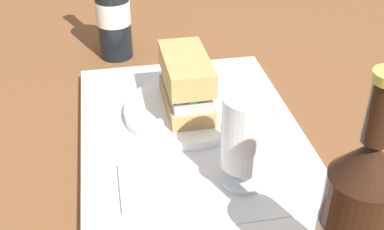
# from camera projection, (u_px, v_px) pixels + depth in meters

# --- Properties ---
(ground_plane) EXTENTS (3.00, 3.00, 0.00)m
(ground_plane) POSITION_uv_depth(u_px,v_px,m) (192.00, 143.00, 0.73)
(ground_plane) COLOR brown
(tray) EXTENTS (0.44, 0.32, 0.02)m
(tray) POSITION_uv_depth(u_px,v_px,m) (192.00, 138.00, 0.73)
(tray) COLOR silver
(tray) RESTS_ON ground_plane
(placemat) EXTENTS (0.38, 0.27, 0.00)m
(placemat) POSITION_uv_depth(u_px,v_px,m) (192.00, 132.00, 0.72)
(placemat) COLOR silver
(placemat) RESTS_ON tray
(plate) EXTENTS (0.19, 0.19, 0.01)m
(plate) POSITION_uv_depth(u_px,v_px,m) (184.00, 110.00, 0.76)
(plate) COLOR white
(plate) RESTS_ON placemat
(sandwich) EXTENTS (0.13, 0.07, 0.08)m
(sandwich) POSITION_uv_depth(u_px,v_px,m) (184.00, 83.00, 0.73)
(sandwich) COLOR tan
(sandwich) RESTS_ON plate
(beer_glass) EXTENTS (0.06, 0.06, 0.12)m
(beer_glass) POSITION_uv_depth(u_px,v_px,m) (246.00, 136.00, 0.59)
(beer_glass) COLOR silver
(beer_glass) RESTS_ON placemat
(napkin_folded) EXTENTS (0.09, 0.07, 0.01)m
(napkin_folded) POSITION_uv_depth(u_px,v_px,m) (148.00, 185.00, 0.62)
(napkin_folded) COLOR white
(napkin_folded) RESTS_ON placemat
(beer_bottle) EXTENTS (0.07, 0.07, 0.27)m
(beer_bottle) POSITION_uv_depth(u_px,v_px,m) (353.00, 228.00, 0.45)
(beer_bottle) COLOR black
(beer_bottle) RESTS_ON ground_plane
(second_bottle) EXTENTS (0.07, 0.07, 0.27)m
(second_bottle) POSITION_uv_depth(u_px,v_px,m) (112.00, 5.00, 0.92)
(second_bottle) COLOR black
(second_bottle) RESTS_ON ground_plane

